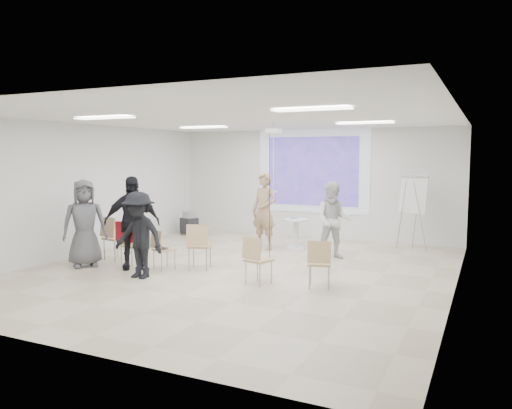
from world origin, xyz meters
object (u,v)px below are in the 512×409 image
at_px(player_left, 264,206).
at_px(chair_far_left, 113,235).
at_px(chair_left_mid, 129,242).
at_px(audience_mid, 139,229).
at_px(pedestal_table, 296,232).
at_px(player_right, 334,216).
at_px(flipchart_easel, 413,195).
at_px(chair_left_inner, 161,246).
at_px(laptop, 165,248).
at_px(chair_right_inner, 256,257).
at_px(chair_right_far, 319,260).
at_px(av_cart, 189,224).
at_px(chair_center, 199,243).
at_px(audience_left, 132,216).
at_px(audience_outer, 84,218).

relative_size(player_left, chair_far_left, 2.21).
bearing_deg(chair_left_mid, audience_mid, -35.24).
bearing_deg(player_left, pedestal_table, 32.77).
bearing_deg(player_right, audience_mid, -146.65).
height_order(audience_mid, flipchart_easel, flipchart_easel).
xyz_separation_m(player_right, chair_left_inner, (-2.79, -2.56, -0.47)).
height_order(chair_left_mid, chair_left_inner, same).
xyz_separation_m(laptop, flipchart_easel, (4.22, 4.20, 0.91)).
height_order(player_left, chair_right_inner, player_left).
xyz_separation_m(chair_right_far, av_cart, (-5.27, 4.10, -0.19)).
bearing_deg(chair_center, audience_left, -178.05).
bearing_deg(chair_far_left, chair_right_inner, 2.70).
distance_m(player_right, audience_left, 4.34).
distance_m(chair_left_inner, audience_mid, 0.83).
bearing_deg(audience_mid, flipchart_easel, 51.32).
bearing_deg(chair_right_inner, player_left, 126.48).
height_order(chair_far_left, chair_center, chair_far_left).
bearing_deg(chair_right_inner, pedestal_table, 113.73).
height_order(chair_left_inner, audience_mid, audience_mid).
relative_size(laptop, audience_outer, 0.15).
xyz_separation_m(chair_left_inner, chair_center, (0.68, 0.33, 0.07)).
bearing_deg(chair_far_left, audience_left, -15.13).
bearing_deg(audience_left, audience_outer, 160.83).
bearing_deg(audience_mid, chair_right_inner, 13.56).
height_order(chair_center, audience_left, audience_left).
bearing_deg(chair_far_left, laptop, 2.98).
bearing_deg(audience_left, chair_left_mid, 106.04).
relative_size(pedestal_table, chair_center, 0.82).
relative_size(player_right, av_cart, 2.79).
xyz_separation_m(chair_right_far, audience_outer, (-4.92, -0.37, 0.51)).
xyz_separation_m(pedestal_table, laptop, (-1.62, -3.16, 0.01)).
bearing_deg(chair_far_left, chair_left_mid, -7.35).
relative_size(player_left, audience_left, 0.99).
xyz_separation_m(pedestal_table, chair_far_left, (-3.14, -2.94, 0.14)).
relative_size(chair_left_inner, audience_outer, 0.40).
relative_size(chair_right_inner, audience_left, 0.40).
bearing_deg(audience_mid, audience_outer, 170.72).
xyz_separation_m(player_left, flipchart_easel, (3.32, 1.32, 0.29)).
bearing_deg(audience_outer, chair_right_far, -44.92).
relative_size(chair_left_inner, chair_right_inner, 0.94).
relative_size(chair_far_left, audience_outer, 0.48).
bearing_deg(chair_left_mid, audience_left, -33.66).
bearing_deg(player_right, flipchart_easel, 33.62).
bearing_deg(chair_right_far, laptop, 162.95).
height_order(chair_left_inner, av_cart, chair_left_inner).
distance_m(chair_left_inner, audience_outer, 1.74).
distance_m(player_left, flipchart_easel, 3.58).
relative_size(chair_left_mid, laptop, 2.73).
distance_m(player_left, audience_left, 3.45).
relative_size(player_right, chair_left_inner, 2.34).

